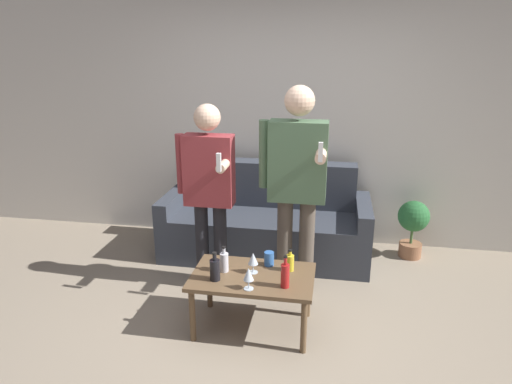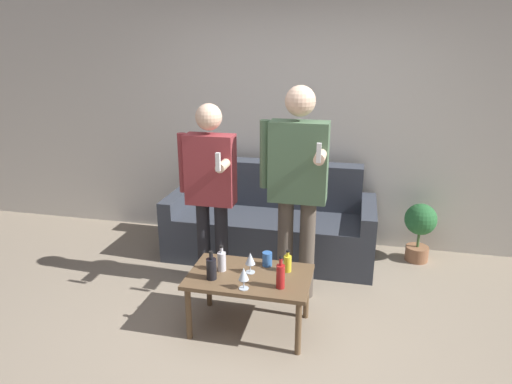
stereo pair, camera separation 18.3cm
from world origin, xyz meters
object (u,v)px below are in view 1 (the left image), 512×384
Objects in this scene: bottle_orange at (290,262)px; person_standing_right at (297,178)px; person_standing_left at (209,184)px; couch at (266,223)px; coffee_table at (253,282)px.

person_standing_right is at bearing 90.49° from bottle_orange.
person_standing_left is at bearing 150.20° from bottle_orange.
couch is 1.15× the size of person_standing_right.
bottle_orange reaches higher than coffee_table.
couch is 1.07m from person_standing_left.
couch reaches higher than coffee_table.
person_standing_right reaches higher than bottle_orange.
bottle_orange is at bearing -73.20° from couch.
person_standing_left is at bearing 131.01° from coffee_table.
person_standing_right is at bearing 1.60° from person_standing_left.
person_standing_left reaches higher than couch.
bottle_orange is 0.95m from person_standing_left.
person_standing_right is (-0.00, 0.44, 0.53)m from bottle_orange.
coffee_table is 0.56× the size of person_standing_left.
bottle_orange is (0.36, -1.20, 0.19)m from couch.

